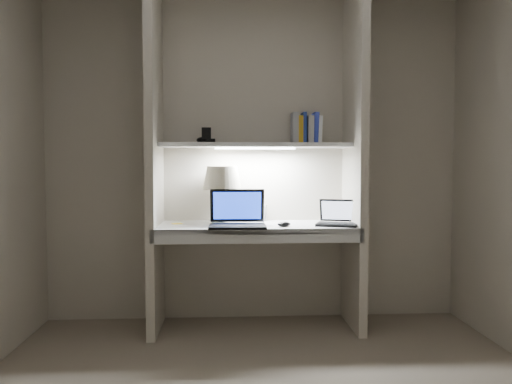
{
  "coord_description": "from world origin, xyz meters",
  "views": [
    {
      "loc": [
        -0.21,
        -2.4,
        1.2
      ],
      "look_at": [
        -0.01,
        1.05,
        1.02
      ],
      "focal_mm": 35.0,
      "sensor_mm": 36.0,
      "label": 1
    }
  ],
  "objects": [
    {
      "name": "shelf_box",
      "position": [
        -0.36,
        1.38,
        1.42
      ],
      "size": [
        0.07,
        0.05,
        0.12
      ],
      "primitive_type": "cube",
      "rotation": [
        0.0,
        0.0,
        0.03
      ],
      "color": "black",
      "rests_on": "shelf"
    },
    {
      "name": "back_wall",
      "position": [
        0.0,
        1.5,
        1.25
      ],
      "size": [
        3.2,
        0.01,
        2.5
      ],
      "primitive_type": "cube",
      "color": "beige",
      "rests_on": "floor"
    },
    {
      "name": "strip_light",
      "position": [
        0.0,
        1.32,
        1.33
      ],
      "size": [
        0.6,
        0.04,
        0.02
      ],
      "primitive_type": "cube",
      "color": "white",
      "rests_on": "shelf"
    },
    {
      "name": "table_lamp",
      "position": [
        -0.25,
        1.32,
        1.06
      ],
      "size": [
        0.29,
        0.29,
        0.42
      ],
      "color": "white",
      "rests_on": "desk"
    },
    {
      "name": "laptop_netbook",
      "position": [
        0.59,
        1.14,
        0.81
      ],
      "size": [
        0.35,
        0.33,
        0.18
      ],
      "rotation": [
        0.0,
        0.0,
        -0.34
      ],
      "color": "black",
      "rests_on": "desk"
    },
    {
      "name": "speaker",
      "position": [
        0.05,
        1.45,
        0.83
      ],
      "size": [
        0.1,
        0.08,
        0.12
      ],
      "primitive_type": "cube",
      "rotation": [
        0.0,
        0.0,
        -0.2
      ],
      "color": "silver",
      "rests_on": "desk"
    },
    {
      "name": "book_row",
      "position": [
        0.4,
        1.41,
        1.48
      ],
      "size": [
        0.23,
        0.16,
        0.24
      ],
      "color": "white",
      "rests_on": "shelf"
    },
    {
      "name": "sticky_note",
      "position": [
        -0.58,
        1.29,
        0.77
      ],
      "size": [
        0.1,
        0.1,
        0.0
      ],
      "primitive_type": "cube",
      "rotation": [
        0.0,
        0.0,
        0.35
      ],
      "color": "yellow",
      "rests_on": "desk"
    },
    {
      "name": "mouse",
      "position": [
        0.19,
        1.06,
        0.79
      ],
      "size": [
        0.11,
        0.09,
        0.04
      ],
      "primitive_type": "ellipsoid",
      "rotation": [
        0.0,
        0.0,
        0.3
      ],
      "color": "black",
      "rests_on": "desk"
    },
    {
      "name": "shelf_gadget",
      "position": [
        -0.38,
        1.4,
        1.39
      ],
      "size": [
        0.13,
        0.1,
        0.05
      ],
      "primitive_type": "ellipsoid",
      "rotation": [
        0.0,
        0.0,
        0.1
      ],
      "color": "black",
      "rests_on": "shelf"
    },
    {
      "name": "laptop_main",
      "position": [
        -0.14,
        1.1,
        0.83
      ],
      "size": [
        0.39,
        0.34,
        0.26
      ],
      "rotation": [
        0.0,
        0.0,
        -0.01
      ],
      "color": "black",
      "rests_on": "desk"
    },
    {
      "name": "alcove_panel_left",
      "position": [
        -0.73,
        1.23,
        1.25
      ],
      "size": [
        0.06,
        0.55,
        2.5
      ],
      "primitive_type": "cube",
      "color": "beige",
      "rests_on": "floor"
    },
    {
      "name": "desk_apron",
      "position": [
        0.0,
        0.96,
        0.72
      ],
      "size": [
        1.46,
        0.03,
        0.1
      ],
      "primitive_type": "cube",
      "color": "silver",
      "rests_on": "desk"
    },
    {
      "name": "desk",
      "position": [
        0.0,
        1.23,
        0.75
      ],
      "size": [
        1.4,
        0.55,
        0.04
      ],
      "primitive_type": "cube",
      "color": "white",
      "rests_on": "alcove_panel_left"
    },
    {
      "name": "shelf",
      "position": [
        0.0,
        1.32,
        1.35
      ],
      "size": [
        1.4,
        0.36,
        0.03
      ],
      "primitive_type": "cube",
      "color": "silver",
      "rests_on": "back_wall"
    },
    {
      "name": "alcove_panel_right",
      "position": [
        0.73,
        1.23,
        1.25
      ],
      "size": [
        0.06,
        0.55,
        2.5
      ],
      "primitive_type": "cube",
      "color": "beige",
      "rests_on": "floor"
    },
    {
      "name": "cable_coil",
      "position": [
        -0.11,
        1.14,
        0.78
      ],
      "size": [
        0.14,
        0.14,
        0.01
      ],
      "primitive_type": "torus",
      "rotation": [
        0.0,
        0.0,
        0.27
      ],
      "color": "black",
      "rests_on": "desk"
    }
  ]
}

